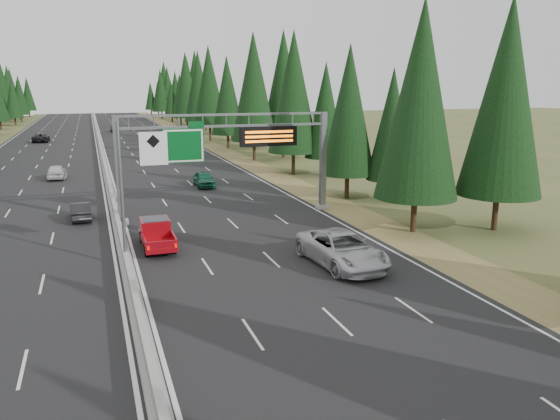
{
  "coord_description": "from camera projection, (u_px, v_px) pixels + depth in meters",
  "views": [
    {
      "loc": [
        -1.37,
        -5.15,
        9.88
      ],
      "look_at": [
        7.34,
        20.0,
        3.81
      ],
      "focal_mm": 35.0,
      "sensor_mm": 36.0,
      "label": 1
    }
  ],
  "objects": [
    {
      "name": "hov_sign_pole",
      "position": [
        132.0,
        183.0,
        29.52
      ],
      "size": [
        2.8,
        0.5,
        8.0
      ],
      "color": "slate",
      "rests_on": "road"
    },
    {
      "name": "car_ahead_dkred",
      "position": [
        182.0,
        151.0,
        76.91
      ],
      "size": [
        2.01,
        5.08,
        1.64
      ],
      "primitive_type": "imported",
      "rotation": [
        0.0,
        0.0,
        0.05
      ],
      "color": "#590C15",
      "rests_on": "road"
    },
    {
      "name": "car_ahead_far",
      "position": [
        114.0,
        129.0,
        119.38
      ],
      "size": [
        1.76,
        4.14,
        1.4
      ],
      "primitive_type": "imported",
      "rotation": [
        0.0,
        0.0,
        0.03
      ],
      "color": "black",
      "rests_on": "road"
    },
    {
      "name": "red_pickup",
      "position": [
        156.0,
        232.0,
        34.01
      ],
      "size": [
        1.84,
        5.14,
        1.67
      ],
      "color": "black",
      "rests_on": "road"
    },
    {
      "name": "tree_row_right",
      "position": [
        249.0,
        90.0,
        83.02
      ],
      "size": [
        12.05,
        242.75,
        18.75
      ],
      "color": "black",
      "rests_on": "ground"
    },
    {
      "name": "sign_gantry",
      "position": [
        235.0,
        148.0,
        41.19
      ],
      "size": [
        16.75,
        0.98,
        7.8
      ],
      "color": "slate",
      "rests_on": "road"
    },
    {
      "name": "road",
      "position": [
        102.0,
        154.0,
        81.08
      ],
      "size": [
        32.0,
        260.0,
        0.08
      ],
      "primitive_type": "cube",
      "color": "black",
      "rests_on": "ground"
    },
    {
      "name": "silver_minivan",
      "position": [
        342.0,
        249.0,
        30.39
      ],
      "size": [
        3.58,
        6.89,
        1.85
      ],
      "primitive_type": "imported",
      "rotation": [
        0.0,
        0.0,
        0.08
      ],
      "color": "#BAB9BE",
      "rests_on": "road"
    },
    {
      "name": "car_onc_white",
      "position": [
        57.0,
        172.0,
        58.84
      ],
      "size": [
        2.02,
        4.59,
        1.54
      ],
      "primitive_type": "imported",
      "rotation": [
        0.0,
        0.0,
        3.1
      ],
      "color": "silver",
      "rests_on": "road"
    },
    {
      "name": "car_ahead_green",
      "position": [
        204.0,
        179.0,
        54.32
      ],
      "size": [
        1.84,
        4.4,
        1.49
      ],
      "primitive_type": "imported",
      "rotation": [
        0.0,
        0.0,
        -0.02
      ],
      "color": "#135639",
      "rests_on": "road"
    },
    {
      "name": "car_ahead_dkgrey",
      "position": [
        185.0,
        145.0,
        85.67
      ],
      "size": [
        2.33,
        5.27,
        1.51
      ],
      "primitive_type": "imported",
      "rotation": [
        0.0,
        0.0,
        0.04
      ],
      "color": "black",
      "rests_on": "road"
    },
    {
      "name": "car_onc_far",
      "position": [
        41.0,
        137.0,
        97.63
      ],
      "size": [
        2.75,
        5.79,
        1.59
      ],
      "primitive_type": "imported",
      "rotation": [
        0.0,
        0.0,
        3.12
      ],
      "color": "black",
      "rests_on": "road"
    },
    {
      "name": "median_barrier",
      "position": [
        101.0,
        151.0,
        81.0
      ],
      "size": [
        0.7,
        260.0,
        0.85
      ],
      "color": "gray",
      "rests_on": "road"
    },
    {
      "name": "car_onc_near",
      "position": [
        80.0,
        211.0,
        40.85
      ],
      "size": [
        1.62,
        4.07,
        1.32
      ],
      "primitive_type": "imported",
      "rotation": [
        0.0,
        0.0,
        3.2
      ],
      "color": "black",
      "rests_on": "road"
    },
    {
      "name": "car_ahead_white",
      "position": [
        149.0,
        136.0,
        101.68
      ],
      "size": [
        2.23,
        4.77,
        1.32
      ],
      "primitive_type": "imported",
      "rotation": [
        0.0,
        0.0,
        -0.01
      ],
      "color": "silver",
      "rests_on": "road"
    },
    {
      "name": "shoulder_right",
      "position": [
        219.0,
        149.0,
        86.76
      ],
      "size": [
        3.6,
        260.0,
        0.06
      ],
      "primitive_type": "cube",
      "color": "olive",
      "rests_on": "ground"
    }
  ]
}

